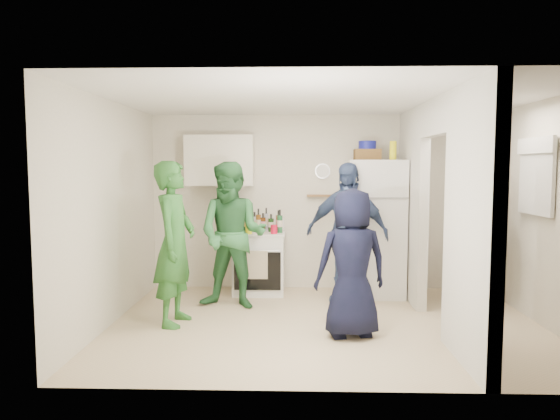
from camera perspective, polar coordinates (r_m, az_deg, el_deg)
The scene contains 38 objects.
floor at distance 5.77m, azimuth 5.21°, elevation -12.83°, with size 4.80×4.80×0.00m, color beige.
wall_back at distance 7.21m, azimuth 4.46°, elevation 0.87°, with size 4.80×4.80×0.00m, color silver.
wall_front at distance 3.83m, azimuth 6.90°, elevation -2.71°, with size 4.80×4.80×0.00m, color silver.
wall_left at distance 5.88m, azimuth -18.74°, elevation -0.29°, with size 3.40×3.40×0.00m, color silver.
wall_right at distance 6.16m, azimuth 28.21°, elevation -0.39°, with size 3.40×3.40×0.00m, color silver.
ceiling at distance 5.55m, azimuth 5.41°, elevation 12.60°, with size 4.80×4.80×0.00m, color white.
partition_pier_back at distance 6.78m, azimuth 14.89°, elevation 0.47°, with size 0.12×1.20×2.50m, color silver.
partition_pier_front at distance 4.68m, azimuth 21.02°, elevation -1.63°, with size 0.12×1.20×2.50m, color silver.
partition_header at distance 5.73m, azimuth 17.66°, elevation 10.13°, with size 0.12×1.00×0.40m, color silver.
stove at distance 7.00m, azimuth -2.42°, elevation -6.00°, with size 0.72×0.60×0.86m, color white.
upper_cabinet at distance 7.08m, azimuth -6.87°, elevation 5.64°, with size 0.95×0.34×0.70m, color silver.
fridge at distance 6.96m, azimuth 10.69°, elevation -2.02°, with size 0.76×0.74×1.85m, color white.
wicker_basket at distance 6.95m, azimuth 9.93°, elevation 6.25°, with size 0.35×0.25×0.15m, color brown.
blue_bowl at distance 6.95m, azimuth 9.95°, elevation 7.32°, with size 0.24×0.24×0.11m, color navy.
yellow_cup_stack_top at distance 6.85m, azimuth 12.79°, elevation 6.64°, with size 0.09×0.09×0.25m, color #FFF815.
wall_clock at distance 7.18m, azimuth 4.89°, elevation 4.45°, with size 0.22×0.22×0.03m, color white.
spice_shelf at distance 7.16m, azimuth 4.49°, elevation 1.65°, with size 0.35×0.08×0.03m, color olive.
nook_window at distance 6.31m, azimuth 27.38°, elevation 3.40°, with size 0.03×0.70×0.80m, color black.
nook_window_frame at distance 6.30m, azimuth 27.26°, elevation 3.40°, with size 0.04×0.76×0.86m, color white.
nook_valance at distance 6.29m, azimuth 27.18°, elevation 6.60°, with size 0.04×0.82×0.18m, color white.
yellow_cup_stack_stove at distance 6.71m, azimuth -3.59°, elevation -1.68°, with size 0.09×0.09×0.25m, color yellow.
red_cup at distance 6.71m, azimuth -0.68°, elevation -2.22°, with size 0.09×0.09×0.12m, color red.
person_green_left at distance 5.68m, azimuth -11.94°, elevation -3.73°, with size 0.67×0.44×1.83m, color #306A2A.
person_green_center at distance 6.23m, azimuth -5.45°, elevation -2.89°, with size 0.89×0.69×1.83m, color #34763B.
person_denim at distance 6.46m, azimuth 7.62°, elevation -2.66°, with size 1.07×0.44×1.82m, color #355074.
person_navy at distance 5.22m, azimuth 8.19°, elevation -6.00°, with size 0.75×0.49×1.54m, color black.
person_nook at distance 6.49m, azimuth 21.14°, elevation -3.73°, with size 1.06×0.61×1.64m, color black.
bottle_a at distance 7.06m, azimuth -4.72°, elevation -1.22°, with size 0.06×0.06×0.28m, color maroon.
bottle_b at distance 6.85m, azimuth -4.12°, elevation -1.24°, with size 0.06×0.06×0.32m, color #1E5B3B.
bottle_c at distance 7.08m, azimuth -2.92°, elevation -1.28°, with size 0.07×0.07×0.26m, color silver.
bottle_d at distance 6.84m, azimuth -2.48°, elevation -1.21°, with size 0.07×0.07×0.33m, color brown.
bottle_e at distance 7.08m, azimuth -1.58°, elevation -1.04°, with size 0.06×0.06×0.32m, color #A4A6B5.
bottle_f at distance 6.92m, azimuth -1.03°, elevation -1.47°, with size 0.08×0.08×0.25m, color #163312.
bottle_g at distance 7.05m, azimuth -0.16°, elevation -1.19°, with size 0.08×0.08×0.29m, color brown.
bottle_h at distance 6.81m, azimuth -5.17°, elevation -1.61°, with size 0.08×0.08×0.25m, color #B0B4BD.
bottle_i at distance 7.01m, azimuth -1.96°, elevation -1.38°, with size 0.07×0.07×0.25m, color #53290E.
bottle_j at distance 6.80m, azimuth -0.01°, elevation -1.29°, with size 0.07×0.07×0.32m, color #205D31.
bottle_k at distance 6.96m, azimuth -4.33°, elevation -1.35°, with size 0.06×0.06×0.27m, color brown.
Camera 1 is at (-0.35, -5.49, 1.76)m, focal length 32.00 mm.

